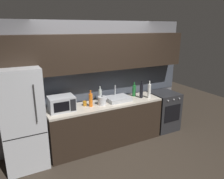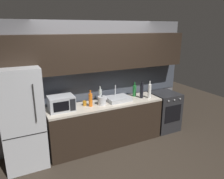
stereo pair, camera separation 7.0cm
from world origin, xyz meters
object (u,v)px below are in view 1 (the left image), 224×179
Objects in this scene: wine_bottle_green at (134,90)px; microwave at (62,104)px; oven_range at (163,111)px; mug_amber at (85,103)px; kettle at (102,100)px; wine_bottle_clear at (100,95)px; wine_bottle_orange at (91,100)px; refrigerator at (23,119)px; wine_bottle_white at (149,91)px; wine_bottle_dark at (141,91)px.

microwave is at bearing -176.01° from wine_bottle_green.
microwave is (-2.41, 0.02, 0.58)m from oven_range.
wine_bottle_green reaches higher than microwave.
oven_range is 9.72× the size of mug_amber.
wine_bottle_clear is (0.05, 0.21, 0.04)m from kettle.
wine_bottle_orange reaches higher than kettle.
microwave reaches higher than oven_range.
refrigerator reaches higher than wine_bottle_white.
refrigerator is 3.84× the size of microwave.
wine_bottle_dark reaches higher than oven_range.
kettle is 0.22m from wine_bottle_clear.
wine_bottle_white is (0.15, -0.08, 0.00)m from wine_bottle_dark.
mug_amber is (-1.95, 0.06, 0.50)m from oven_range.
wine_bottle_dark is at bearing -13.54° from wine_bottle_clear.
oven_range is 2.39× the size of wine_bottle_white.
wine_bottle_orange is 0.85× the size of wine_bottle_white.
microwave reaches higher than mug_amber.
microwave is at bearing 176.33° from kettle.
kettle is at bearing -3.67° from microwave.
wine_bottle_dark reaches higher than microwave.
kettle is 0.54× the size of wine_bottle_white.
kettle is 0.63× the size of wine_bottle_orange.
refrigerator is 1.54m from wine_bottle_clear.
kettle is (1.47, -0.03, 0.10)m from refrigerator.
wine_bottle_white is at bearing -167.64° from oven_range.
microwave is 1.65m from wine_bottle_green.
kettle is 0.54× the size of wine_bottle_dark.
microwave is (0.68, 0.02, 0.15)m from refrigerator.
microwave is at bearing 178.11° from wine_bottle_dark.
wine_bottle_dark reaches higher than kettle.
wine_bottle_green is at bearing 3.99° from microwave.
wine_bottle_dark reaches higher than wine_bottle_clear.
kettle is 0.93m from wine_bottle_dark.
wine_bottle_dark is 0.19m from wine_bottle_green.
mug_amber is (-0.09, 0.09, -0.08)m from wine_bottle_orange.
wine_bottle_orange reaches higher than wine_bottle_clear.
wine_bottle_orange is 1.02× the size of wine_bottle_clear.
kettle reaches higher than mug_amber.
wine_bottle_green is at bearing 3.42° from mug_amber.
wine_bottle_clear is (-0.88, 0.21, -0.03)m from wine_bottle_dark.
refrigerator reaches higher than oven_range.
kettle is at bearing -104.21° from wine_bottle_clear.
kettle is at bearing 175.26° from wine_bottle_white.
wine_bottle_white is at bearing -4.29° from microwave.
wine_bottle_white is at bearing -4.18° from wine_bottle_orange.
mug_amber reaches higher than oven_range.
wine_bottle_orange is 1.32m from wine_bottle_white.
wine_bottle_green is at bearing 3.28° from refrigerator.
wine_bottle_green is (0.86, 0.17, 0.05)m from kettle.
wine_bottle_green is at bearing -2.83° from wine_bottle_clear.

